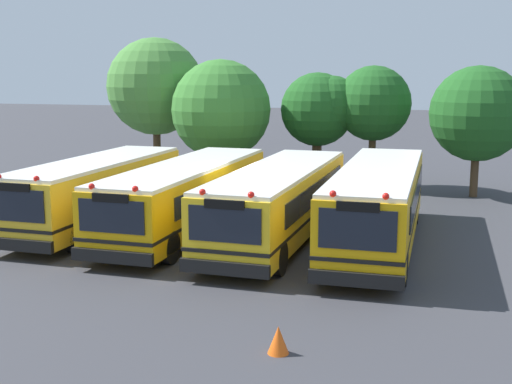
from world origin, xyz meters
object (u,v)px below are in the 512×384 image
at_px(school_bus_0, 97,190).
at_px(tree_0, 153,88).
at_px(traffic_cone, 278,340).
at_px(school_bus_1, 187,195).
at_px(school_bus_3, 378,203).
at_px(tree_3, 375,104).
at_px(tree_2, 322,108).
at_px(tree_4, 478,114).
at_px(school_bus_2, 279,200).
at_px(tree_1, 222,107).

height_order(school_bus_0, tree_0, tree_0).
xyz_separation_m(school_bus_0, traffic_cone, (9.02, -9.01, -1.09)).
distance_m(school_bus_1, school_bus_3, 6.70).
distance_m(school_bus_3, tree_3, 11.52).
xyz_separation_m(tree_2, tree_3, (2.52, 0.19, 0.22)).
bearing_deg(traffic_cone, tree_4, 77.13).
relative_size(school_bus_0, tree_4, 1.63).
bearing_deg(school_bus_1, traffic_cone, 122.35).
height_order(school_bus_2, traffic_cone, school_bus_2).
bearing_deg(tree_3, tree_1, -165.79).
xyz_separation_m(school_bus_1, tree_4, (10.03, 9.83, 2.39)).
relative_size(school_bus_2, tree_1, 1.76).
distance_m(school_bus_0, traffic_cone, 12.80).
bearing_deg(tree_0, tree_4, -2.14).
bearing_deg(tree_4, school_bus_2, -123.25).
bearing_deg(traffic_cone, school_bus_3, 83.55).
height_order(tree_1, tree_3, tree_1).
relative_size(school_bus_2, tree_4, 1.85).
bearing_deg(tree_4, tree_0, 177.86).
xyz_separation_m(school_bus_3, tree_3, (-1.35, 11.13, 2.64)).
height_order(school_bus_2, tree_3, tree_3).
bearing_deg(tree_0, traffic_cone, -59.56).
relative_size(tree_2, tree_3, 0.94).
relative_size(school_bus_3, tree_1, 1.80).
bearing_deg(tree_0, tree_2, 2.47).
relative_size(tree_3, traffic_cone, 10.22).
bearing_deg(school_bus_0, traffic_cone, 136.07).
relative_size(school_bus_0, tree_1, 1.55).
xyz_separation_m(school_bus_1, tree_3, (5.34, 10.99, 2.72)).
height_order(school_bus_0, tree_4, tree_4).
height_order(school_bus_1, tree_0, tree_0).
bearing_deg(tree_2, school_bus_2, -86.95).
distance_m(school_bus_1, traffic_cone, 10.95).
bearing_deg(tree_1, tree_0, 163.51).
bearing_deg(school_bus_3, school_bus_2, 1.87).
bearing_deg(school_bus_0, school_bus_2, -178.70).
relative_size(school_bus_1, school_bus_3, 0.99).
bearing_deg(school_bus_0, tree_0, -75.47).
height_order(tree_1, traffic_cone, tree_1).
bearing_deg(school_bus_0, school_bus_1, -173.82).
xyz_separation_m(school_bus_3, tree_2, (-3.87, 10.95, 2.41)).
relative_size(school_bus_0, school_bus_2, 0.88).
xyz_separation_m(school_bus_2, tree_0, (-9.35, 10.70, 3.42)).
height_order(school_bus_1, school_bus_3, school_bus_3).
distance_m(tree_2, traffic_cone, 20.63).
height_order(school_bus_0, traffic_cone, school_bus_0).
bearing_deg(school_bus_0, tree_3, -126.60).
bearing_deg(tree_3, school_bus_1, -115.93).
relative_size(tree_0, tree_3, 1.24).
bearing_deg(school_bus_1, tree_0, -59.26).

